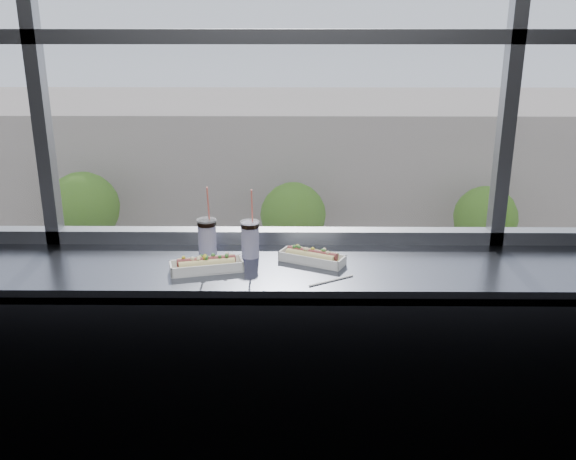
{
  "coord_description": "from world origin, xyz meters",
  "views": [
    {
      "loc": [
        0.09,
        -1.26,
        2.09
      ],
      "look_at": [
        0.06,
        1.23,
        1.25
      ],
      "focal_mm": 40.0,
      "sensor_mm": 36.0,
      "label": 1
    }
  ],
  "objects_px": {
    "car_near_c": "(265,390)",
    "tree_center": "(293,215)",
    "loose_straw": "(331,281)",
    "car_near_d": "(482,388)",
    "car_far_c": "(549,290)",
    "tree_right": "(485,218)",
    "hotdog_tray_right": "(312,256)",
    "wrapper": "(196,269)",
    "pedestrian_a": "(198,250)",
    "car_far_b": "(315,294)",
    "pedestrian_b": "(269,262)",
    "tree_left": "(83,208)",
    "pedestrian_c": "(381,257)",
    "soda_cup_right": "(250,237)",
    "soda_cup_left": "(207,236)",
    "car_far_a": "(35,288)",
    "hotdog_tray_left": "(206,264)"
  },
  "relations": [
    {
      "from": "pedestrian_c",
      "to": "soda_cup_right",
      "type": "bearing_deg",
      "value": -9.41
    },
    {
      "from": "pedestrian_b",
      "to": "soda_cup_left",
      "type": "bearing_deg",
      "value": 1.77
    },
    {
      "from": "hotdog_tray_right",
      "to": "pedestrian_b",
      "type": "distance_m",
      "value": 30.07
    },
    {
      "from": "soda_cup_left",
      "to": "pedestrian_b",
      "type": "height_order",
      "value": "soda_cup_left"
    },
    {
      "from": "car_far_c",
      "to": "tree_right",
      "type": "xyz_separation_m",
      "value": [
        -1.98,
        4.0,
        2.19
      ]
    },
    {
      "from": "car_far_b",
      "to": "tree_center",
      "type": "height_order",
      "value": "tree_center"
    },
    {
      "from": "hotdog_tray_left",
      "to": "pedestrian_b",
      "type": "bearing_deg",
      "value": 77.91
    },
    {
      "from": "pedestrian_b",
      "to": "tree_right",
      "type": "bearing_deg",
      "value": 91.64
    },
    {
      "from": "loose_straw",
      "to": "pedestrian_c",
      "type": "relative_size",
      "value": 0.11
    },
    {
      "from": "hotdog_tray_right",
      "to": "wrapper",
      "type": "xyz_separation_m",
      "value": [
        -0.47,
        -0.11,
        -0.01
      ]
    },
    {
      "from": "wrapper",
      "to": "car_far_a",
      "type": "distance_m",
      "value": 29.02
    },
    {
      "from": "wrapper",
      "to": "tree_left",
      "type": "height_order",
      "value": "wrapper"
    },
    {
      "from": "loose_straw",
      "to": "car_far_b",
      "type": "height_order",
      "value": "loose_straw"
    },
    {
      "from": "hotdog_tray_left",
      "to": "soda_cup_right",
      "type": "height_order",
      "value": "soda_cup_right"
    },
    {
      "from": "loose_straw",
      "to": "pedestrian_c",
      "type": "height_order",
      "value": "loose_straw"
    },
    {
      "from": "soda_cup_left",
      "to": "car_near_c",
      "type": "xyz_separation_m",
      "value": [
        -0.58,
        16.18,
        -11.15
      ]
    },
    {
      "from": "car_far_b",
      "to": "car_far_c",
      "type": "bearing_deg",
      "value": -87.41
    },
    {
      "from": "tree_right",
      "to": "car_far_b",
      "type": "bearing_deg",
      "value": -155.2
    },
    {
      "from": "car_far_c",
      "to": "pedestrian_a",
      "type": "relative_size",
      "value": 2.97
    },
    {
      "from": "car_far_b",
      "to": "pedestrian_c",
      "type": "height_order",
      "value": "pedestrian_c"
    },
    {
      "from": "pedestrian_c",
      "to": "pedestrian_a",
      "type": "bearing_deg",
      "value": -92.35
    },
    {
      "from": "soda_cup_left",
      "to": "car_far_c",
      "type": "xyz_separation_m",
      "value": [
        12.0,
        24.18,
        -11.0
      ]
    },
    {
      "from": "loose_straw",
      "to": "car_near_d",
      "type": "xyz_separation_m",
      "value": [
        6.23,
        16.46,
        -10.95
      ]
    },
    {
      "from": "wrapper",
      "to": "pedestrian_a",
      "type": "height_order",
      "value": "wrapper"
    },
    {
      "from": "soda_cup_right",
      "to": "pedestrian_c",
      "type": "height_order",
      "value": "soda_cup_right"
    },
    {
      "from": "soda_cup_left",
      "to": "pedestrian_a",
      "type": "xyz_separation_m",
      "value": [
        -4.69,
        29.37,
        -11.0
      ]
    },
    {
      "from": "car_far_c",
      "to": "pedestrian_a",
      "type": "distance_m",
      "value": 17.48
    },
    {
      "from": "soda_cup_right",
      "to": "tree_right",
      "type": "relative_size",
      "value": 0.06
    },
    {
      "from": "car_near_c",
      "to": "tree_center",
      "type": "bearing_deg",
      "value": -2.78
    },
    {
      "from": "pedestrian_c",
      "to": "car_near_c",
      "type": "bearing_deg",
      "value": -23.51
    },
    {
      "from": "hotdog_tray_right",
      "to": "wrapper",
      "type": "height_order",
      "value": "hotdog_tray_right"
    },
    {
      "from": "hotdog_tray_right",
      "to": "pedestrian_b",
      "type": "relative_size",
      "value": 0.14
    },
    {
      "from": "tree_center",
      "to": "tree_right",
      "type": "distance_m",
      "value": 9.66
    },
    {
      "from": "tree_right",
      "to": "hotdog_tray_right",
      "type": "bearing_deg",
      "value": -108.72
    },
    {
      "from": "car_near_c",
      "to": "wrapper",
      "type": "bearing_deg",
      "value": -176.39
    },
    {
      "from": "car_far_c",
      "to": "car_far_b",
      "type": "bearing_deg",
      "value": 97.58
    },
    {
      "from": "car_near_d",
      "to": "tree_right",
      "type": "height_order",
      "value": "tree_right"
    },
    {
      "from": "car_near_c",
      "to": "tree_center",
      "type": "height_order",
      "value": "tree_center"
    },
    {
      "from": "pedestrian_b",
      "to": "tree_left",
      "type": "relative_size",
      "value": 0.37
    },
    {
      "from": "soda_cup_right",
      "to": "car_near_c",
      "type": "xyz_separation_m",
      "value": [
        -0.76,
        16.19,
        -11.15
      ]
    },
    {
      "from": "wrapper",
      "to": "pedestrian_b",
      "type": "bearing_deg",
      "value": 91.71
    },
    {
      "from": "car_far_b",
      "to": "pedestrian_c",
      "type": "relative_size",
      "value": 2.96
    },
    {
      "from": "loose_straw",
      "to": "car_far_b",
      "type": "bearing_deg",
      "value": 56.9
    },
    {
      "from": "tree_center",
      "to": "tree_left",
      "type": "bearing_deg",
      "value": -180.0
    },
    {
      "from": "hotdog_tray_right",
      "to": "car_far_b",
      "type": "xyz_separation_m",
      "value": [
        0.91,
        24.26,
        -11.15
      ]
    },
    {
      "from": "wrapper",
      "to": "soda_cup_right",
      "type": "bearing_deg",
      "value": 40.08
    },
    {
      "from": "loose_straw",
      "to": "pedestrian_a",
      "type": "xyz_separation_m",
      "value": [
        -5.21,
        29.65,
        -10.92
      ]
    },
    {
      "from": "car_far_b",
      "to": "pedestrian_b",
      "type": "xyz_separation_m",
      "value": [
        -2.22,
        3.69,
        0.11
      ]
    },
    {
      "from": "car_far_c",
      "to": "pedestrian_c",
      "type": "xyz_separation_m",
      "value": [
        -7.01,
        4.79,
        -0.22
      ]
    },
    {
      "from": "car_far_a",
      "to": "car_far_b",
      "type": "xyz_separation_m",
      "value": [
        12.79,
        0.0,
        -0.24
      ]
    }
  ]
}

